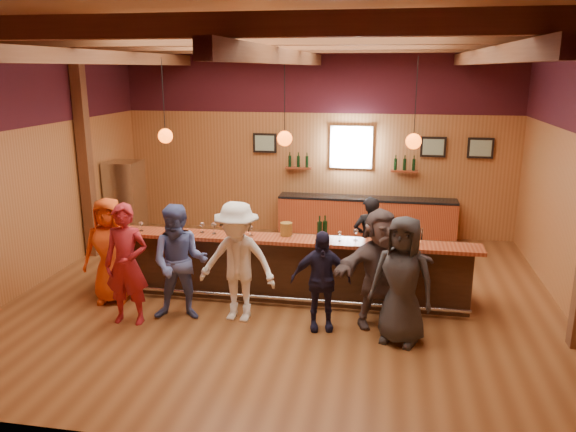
{
  "coord_description": "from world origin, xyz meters",
  "views": [
    {
      "loc": [
        1.62,
        -8.76,
        3.78
      ],
      "look_at": [
        0.0,
        0.3,
        1.35
      ],
      "focal_mm": 35.0,
      "sensor_mm": 36.0,
      "label": 1
    }
  ],
  "objects_px": {
    "customer_navy": "(321,281)",
    "customer_dark": "(402,281)",
    "back_bar_cabinet": "(366,218)",
    "bartender": "(369,240)",
    "bar_counter": "(287,265)",
    "ice_bucket": "(286,229)",
    "stainless_fridge": "(126,201)",
    "customer_orange": "(110,251)",
    "customer_redvest": "(127,264)",
    "customer_brown": "(379,268)",
    "bottle_a": "(320,229)",
    "customer_white": "(237,262)",
    "customer_denim": "(180,263)"
  },
  "relations": [
    {
      "from": "customer_navy",
      "to": "customer_dark",
      "type": "bearing_deg",
      "value": -22.02
    },
    {
      "from": "back_bar_cabinet",
      "to": "bartender",
      "type": "xyz_separation_m",
      "value": [
        0.15,
        -2.74,
        0.32
      ]
    },
    {
      "from": "bar_counter",
      "to": "ice_bucket",
      "type": "relative_size",
      "value": 29.06
    },
    {
      "from": "ice_bucket",
      "to": "stainless_fridge",
      "type": "bearing_deg",
      "value": 147.37
    },
    {
      "from": "customer_orange",
      "to": "customer_redvest",
      "type": "relative_size",
      "value": 0.95
    },
    {
      "from": "stainless_fridge",
      "to": "customer_redvest",
      "type": "distance_m",
      "value": 4.41
    },
    {
      "from": "bar_counter",
      "to": "customer_dark",
      "type": "relative_size",
      "value": 3.42
    },
    {
      "from": "back_bar_cabinet",
      "to": "customer_brown",
      "type": "height_order",
      "value": "customer_brown"
    },
    {
      "from": "bartender",
      "to": "bottle_a",
      "type": "xyz_separation_m",
      "value": [
        -0.76,
        -1.08,
        0.46
      ]
    },
    {
      "from": "customer_redvest",
      "to": "customer_navy",
      "type": "bearing_deg",
      "value": 3.0
    },
    {
      "from": "back_bar_cabinet",
      "to": "customer_orange",
      "type": "relative_size",
      "value": 2.26
    },
    {
      "from": "stainless_fridge",
      "to": "customer_dark",
      "type": "height_order",
      "value": "customer_dark"
    },
    {
      "from": "customer_redvest",
      "to": "customer_brown",
      "type": "xyz_separation_m",
      "value": [
        3.74,
        0.61,
        -0.03
      ]
    },
    {
      "from": "customer_white",
      "to": "bartender",
      "type": "height_order",
      "value": "customer_white"
    },
    {
      "from": "back_bar_cabinet",
      "to": "bartender",
      "type": "height_order",
      "value": "bartender"
    },
    {
      "from": "bar_counter",
      "to": "customer_denim",
      "type": "bearing_deg",
      "value": -139.13
    },
    {
      "from": "stainless_fridge",
      "to": "customer_orange",
      "type": "relative_size",
      "value": 1.02
    },
    {
      "from": "customer_orange",
      "to": "customer_navy",
      "type": "distance_m",
      "value": 3.56
    },
    {
      "from": "customer_denim",
      "to": "bottle_a",
      "type": "height_order",
      "value": "customer_denim"
    },
    {
      "from": "customer_navy",
      "to": "customer_dark",
      "type": "distance_m",
      "value": 1.2
    },
    {
      "from": "customer_navy",
      "to": "customer_dark",
      "type": "relative_size",
      "value": 0.82
    },
    {
      "from": "customer_redvest",
      "to": "bartender",
      "type": "distance_m",
      "value": 4.23
    },
    {
      "from": "customer_denim",
      "to": "bartender",
      "type": "relative_size",
      "value": 1.15
    },
    {
      "from": "customer_redvest",
      "to": "customer_navy",
      "type": "distance_m",
      "value": 2.92
    },
    {
      "from": "stainless_fridge",
      "to": "customer_redvest",
      "type": "bearing_deg",
      "value": -63.99
    },
    {
      "from": "customer_white",
      "to": "bottle_a",
      "type": "xyz_separation_m",
      "value": [
        1.14,
        0.89,
        0.32
      ]
    },
    {
      "from": "back_bar_cabinet",
      "to": "customer_denim",
      "type": "bearing_deg",
      "value": -118.59
    },
    {
      "from": "bottle_a",
      "to": "customer_dark",
      "type": "bearing_deg",
      "value": -42.17
    },
    {
      "from": "stainless_fridge",
      "to": "bartender",
      "type": "height_order",
      "value": "stainless_fridge"
    },
    {
      "from": "bar_counter",
      "to": "customer_dark",
      "type": "bearing_deg",
      "value": -37.27
    },
    {
      "from": "customer_white",
      "to": "customer_navy",
      "type": "distance_m",
      "value": 1.3
    },
    {
      "from": "customer_redvest",
      "to": "customer_dark",
      "type": "bearing_deg",
      "value": -1.63
    },
    {
      "from": "bar_counter",
      "to": "customer_redvest",
      "type": "bearing_deg",
      "value": -145.18
    },
    {
      "from": "customer_dark",
      "to": "bottle_a",
      "type": "xyz_separation_m",
      "value": [
        -1.31,
        1.19,
        0.33
      ]
    },
    {
      "from": "customer_denim",
      "to": "customer_white",
      "type": "xyz_separation_m",
      "value": [
        0.88,
        0.11,
        0.03
      ]
    },
    {
      "from": "back_bar_cabinet",
      "to": "customer_white",
      "type": "distance_m",
      "value": 5.04
    },
    {
      "from": "customer_navy",
      "to": "bar_counter",
      "type": "bearing_deg",
      "value": 108.72
    },
    {
      "from": "bottle_a",
      "to": "customer_orange",
      "type": "bearing_deg",
      "value": -170.52
    },
    {
      "from": "stainless_fridge",
      "to": "customer_dark",
      "type": "xyz_separation_m",
      "value": [
        6.0,
        -3.88,
        0.02
      ]
    },
    {
      "from": "back_bar_cabinet",
      "to": "bottle_a",
      "type": "distance_m",
      "value": 3.94
    },
    {
      "from": "bartender",
      "to": "customer_dark",
      "type": "bearing_deg",
      "value": 83.86
    },
    {
      "from": "bar_counter",
      "to": "back_bar_cabinet",
      "type": "bearing_deg",
      "value": 71.66
    },
    {
      "from": "stainless_fridge",
      "to": "ice_bucket",
      "type": "xyz_separation_m",
      "value": [
        4.13,
        -2.65,
        0.32
      ]
    },
    {
      "from": "customer_redvest",
      "to": "customer_dark",
      "type": "height_order",
      "value": "customer_redvest"
    },
    {
      "from": "customer_brown",
      "to": "bottle_a",
      "type": "relative_size",
      "value": 4.83
    },
    {
      "from": "customer_redvest",
      "to": "customer_navy",
      "type": "xyz_separation_m",
      "value": [
        2.9,
        0.29,
        -0.17
      ]
    },
    {
      "from": "ice_bucket",
      "to": "customer_white",
      "type": "bearing_deg",
      "value": -121.9
    },
    {
      "from": "customer_white",
      "to": "customer_redvest",
      "type": "bearing_deg",
      "value": -161.27
    },
    {
      "from": "customer_orange",
      "to": "customer_white",
      "type": "distance_m",
      "value": 2.27
    },
    {
      "from": "bottle_a",
      "to": "ice_bucket",
      "type": "bearing_deg",
      "value": 174.84
    }
  ]
}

